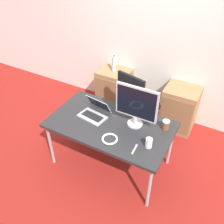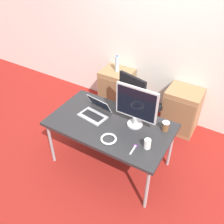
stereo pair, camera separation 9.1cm
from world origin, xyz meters
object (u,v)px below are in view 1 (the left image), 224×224
(monitor, at_px, (136,105))
(coffee_cup_white, at_px, (149,143))
(coffee_cup_brown, at_px, (166,125))
(cable_coil, at_px, (110,139))
(cabinet_left, at_px, (114,89))
(cabinet_right, at_px, (179,109))
(laptop_center, at_px, (94,112))
(water_bottle, at_px, (114,64))
(office_chair, at_px, (137,110))

(monitor, relative_size, coffee_cup_white, 4.57)
(coffee_cup_brown, height_order, cable_coil, coffee_cup_brown)
(cabinet_left, relative_size, cable_coil, 3.81)
(cabinet_right, relative_size, laptop_center, 1.92)
(monitor, relative_size, coffee_cup_brown, 4.38)
(coffee_cup_brown, bearing_deg, cabinet_right, 93.08)
(cabinet_left, distance_m, coffee_cup_white, 1.80)
(water_bottle, bearing_deg, office_chair, -33.40)
(monitor, distance_m, coffee_cup_white, 0.46)
(cabinet_right, distance_m, coffee_cup_brown, 1.05)
(monitor, bearing_deg, coffee_cup_white, -43.57)
(cabinet_left, relative_size, coffee_cup_brown, 5.88)
(water_bottle, bearing_deg, cable_coil, -63.47)
(cable_coil, bearing_deg, laptop_center, 142.26)
(monitor, height_order, cable_coil, monitor)
(water_bottle, height_order, coffee_cup_white, water_bottle)
(office_chair, distance_m, water_bottle, 0.87)
(cabinet_right, distance_m, water_bottle, 1.26)
(coffee_cup_white, height_order, cable_coil, coffee_cup_white)
(office_chair, distance_m, cabinet_left, 0.74)
(water_bottle, xyz_separation_m, coffee_cup_brown, (1.21, -0.96, -0.07))
(office_chair, distance_m, coffee_cup_brown, 0.89)
(coffee_cup_white, bearing_deg, coffee_cup_brown, 80.21)
(office_chair, xyz_separation_m, coffee_cup_white, (0.53, -0.92, 0.37))
(monitor, bearing_deg, water_bottle, 129.11)
(laptop_center, xyz_separation_m, coffee_cup_white, (0.81, -0.19, 0.01))
(cabinet_left, distance_m, cable_coil, 1.65)
(office_chair, height_order, cabinet_right, office_chair)
(cabinet_right, height_order, water_bottle, water_bottle)
(cabinet_right, distance_m, cable_coil, 1.55)
(water_bottle, xyz_separation_m, cable_coil, (0.72, -1.44, -0.12))
(laptop_center, relative_size, coffee_cup_white, 3.20)
(office_chair, height_order, coffee_cup_brown, office_chair)
(office_chair, height_order, cabinet_left, office_chair)
(monitor, bearing_deg, coffee_cup_brown, 15.26)
(office_chair, xyz_separation_m, coffee_cup_brown, (0.59, -0.55, 0.37))
(cable_coil, bearing_deg, coffee_cup_brown, 44.32)
(coffee_cup_white, xyz_separation_m, cable_coil, (-0.43, -0.11, -0.05))
(office_chair, xyz_separation_m, monitor, (0.24, -0.65, 0.59))
(cabinet_left, height_order, monitor, monitor)
(coffee_cup_white, bearing_deg, laptop_center, 166.93)
(cabinet_right, relative_size, coffee_cup_brown, 5.88)
(coffee_cup_brown, xyz_separation_m, cable_coil, (-0.49, -0.48, -0.05))
(water_bottle, bearing_deg, laptop_center, -73.78)
(water_bottle, distance_m, laptop_center, 1.19)
(office_chair, distance_m, cable_coil, 1.08)
(office_chair, distance_m, cabinet_right, 0.68)
(cabinet_left, xyz_separation_m, cable_coil, (0.72, -1.44, 0.37))
(cabinet_left, relative_size, coffee_cup_white, 6.13)
(cabinet_left, height_order, water_bottle, water_bottle)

